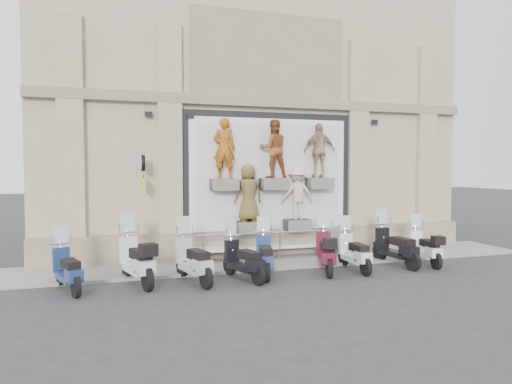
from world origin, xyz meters
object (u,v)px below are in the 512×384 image
at_px(clock_sign_bracket, 143,168).
at_px(scooter_h, 396,238).
at_px(scooter_d, 243,251).
at_px(scooter_g, 354,244).
at_px(scooter_e, 265,247).
at_px(scooter_i, 425,240).
at_px(scooter_f, 326,243).
at_px(scooter_c, 193,251).
at_px(scooter_a, 67,260).
at_px(guard_rail, 280,247).
at_px(scooter_b, 136,250).

relative_size(clock_sign_bracket, scooter_h, 0.52).
xyz_separation_m(scooter_d, scooter_g, (3.19, 0.09, 0.00)).
distance_m(scooter_e, scooter_i, 4.85).
relative_size(clock_sign_bracket, scooter_f, 0.53).
xyz_separation_m(scooter_c, scooter_f, (3.62, 0.09, -0.00)).
bearing_deg(scooter_i, scooter_c, -170.69).
bearing_deg(clock_sign_bracket, scooter_i, -14.44).
relative_size(scooter_a, scooter_d, 0.99).
bearing_deg(scooter_d, scooter_h, -14.65).
distance_m(scooter_d, scooter_f, 2.39).
distance_m(guard_rail, scooter_f, 1.72).
relative_size(scooter_c, scooter_g, 1.08).
xyz_separation_m(scooter_a, scooter_c, (2.87, -0.07, 0.07)).
distance_m(scooter_b, scooter_f, 4.97).
distance_m(scooter_b, scooter_c, 1.36).
relative_size(clock_sign_bracket, scooter_b, 0.50).
bearing_deg(scooter_d, scooter_g, -16.37).
bearing_deg(scooter_a, scooter_h, -19.02).
xyz_separation_m(guard_rail, scooter_a, (-5.72, -1.53, 0.25)).
bearing_deg(scooter_h, scooter_a, 175.37).
bearing_deg(scooter_c, scooter_h, -12.97).
xyz_separation_m(scooter_a, scooter_e, (4.78, 0.12, 0.03)).
relative_size(scooter_c, scooter_i, 1.10).
xyz_separation_m(scooter_d, scooter_h, (4.62, 0.26, 0.07)).
relative_size(scooter_f, scooter_i, 1.10).
xyz_separation_m(scooter_d, scooter_i, (5.52, 0.15, -0.01)).
relative_size(scooter_b, scooter_g, 1.15).
relative_size(scooter_b, scooter_c, 1.06).
bearing_deg(guard_rail, scooter_b, -162.17).
xyz_separation_m(guard_rail, scooter_i, (3.91, -1.54, 0.25)).
relative_size(scooter_f, scooter_g, 1.08).
height_order(scooter_a, scooter_e, scooter_e).
relative_size(scooter_h, scooter_i, 1.12).
height_order(scooter_e, scooter_f, scooter_f).
distance_m(guard_rail, scooter_d, 2.35).
bearing_deg(scooter_g, scooter_i, 3.95).
height_order(scooter_a, scooter_f, scooter_f).
relative_size(scooter_c, scooter_d, 1.08).
xyz_separation_m(scooter_a, scooter_i, (9.64, -0.02, -0.01)).
height_order(scooter_c, scooter_h, scooter_h).
bearing_deg(scooter_i, scooter_e, -172.70).
relative_size(scooter_d, scooter_i, 1.02).
bearing_deg(scooter_c, scooter_a, 163.96).
bearing_deg(scooter_d, scooter_a, 159.76).
relative_size(clock_sign_bracket, scooter_g, 0.57).
xyz_separation_m(scooter_g, scooter_h, (1.43, 0.18, 0.07)).
bearing_deg(scooter_b, scooter_c, -26.44).
distance_m(scooter_e, scooter_f, 1.71).
bearing_deg(scooter_i, scooter_d, -169.59).
relative_size(scooter_a, scooter_f, 0.92).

